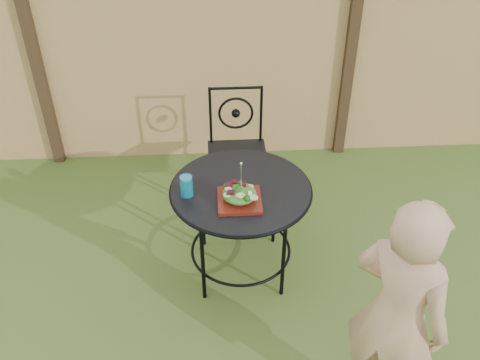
{
  "coord_description": "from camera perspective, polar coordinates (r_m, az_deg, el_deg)",
  "views": [
    {
      "loc": [
        0.12,
        -2.03,
        2.82
      ],
      "look_at": [
        0.29,
        0.73,
        0.75
      ],
      "focal_mm": 40.0,
      "sensor_mm": 36.0,
      "label": 1
    }
  ],
  "objects": [
    {
      "name": "patio_chair",
      "position": [
        4.22,
        -0.32,
        3.53
      ],
      "size": [
        0.46,
        0.46,
        0.95
      ],
      "color": "black",
      "rests_on": "ground"
    },
    {
      "name": "diner",
      "position": [
        2.79,
        16.37,
        -13.87
      ],
      "size": [
        0.61,
        0.62,
        1.44
      ],
      "primitive_type": "imported",
      "rotation": [
        0.0,
        0.0,
        2.3
      ],
      "color": "tan",
      "rests_on": "ground"
    },
    {
      "name": "patio_table",
      "position": [
        3.51,
        0.09,
        -2.64
      ],
      "size": [
        0.92,
        0.92,
        0.72
      ],
      "color": "black",
      "rests_on": "ground"
    },
    {
      "name": "fence",
      "position": [
        4.62,
        -4.74,
        12.8
      ],
      "size": [
        8.0,
        0.12,
        1.9
      ],
      "color": "tan",
      "rests_on": "ground"
    },
    {
      "name": "salad",
      "position": [
        3.27,
        -0.06,
        -1.47
      ],
      "size": [
        0.21,
        0.21,
        0.08
      ],
      "primitive_type": "ellipsoid",
      "color": "#235614",
      "rests_on": "salad_plate"
    },
    {
      "name": "fork",
      "position": [
        3.2,
        0.12,
        0.37
      ],
      "size": [
        0.01,
        0.01,
        0.18
      ],
      "primitive_type": "cylinder",
      "color": "silver",
      "rests_on": "salad"
    },
    {
      "name": "ground",
      "position": [
        3.47,
        -4.18,
        -17.58
      ],
      "size": [
        60.0,
        60.0,
        0.0
      ],
      "primitive_type": "plane",
      "color": "#284A17",
      "rests_on": "ground"
    },
    {
      "name": "salad_plate",
      "position": [
        3.31,
        -0.06,
        -2.18
      ],
      "size": [
        0.27,
        0.27,
        0.02
      ],
      "primitive_type": "cube",
      "color": "#4B0F0A",
      "rests_on": "patio_table"
    },
    {
      "name": "drinking_glass",
      "position": [
        3.34,
        -5.73,
        -0.62
      ],
      "size": [
        0.08,
        0.08,
        0.14
      ],
      "primitive_type": "cylinder",
      "color": "#0C7396",
      "rests_on": "patio_table"
    }
  ]
}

